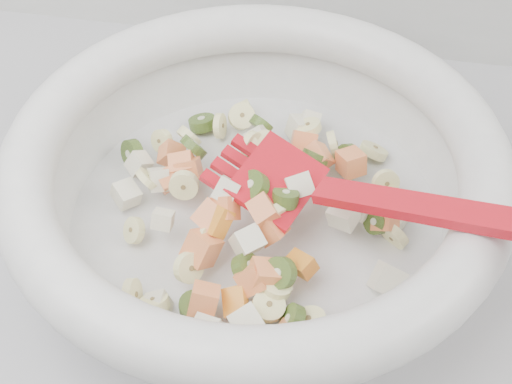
# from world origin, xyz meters

# --- Properties ---
(mixing_bowl) EXTENTS (0.49, 0.42, 0.15)m
(mixing_bowl) POSITION_xyz_m (-0.01, 1.44, 0.96)
(mixing_bowl) COLOR silver
(mixing_bowl) RESTS_ON counter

